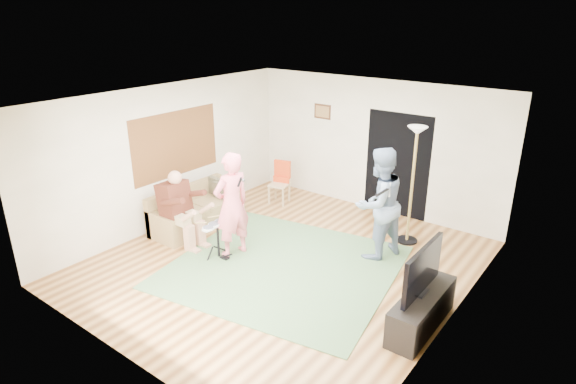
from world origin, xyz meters
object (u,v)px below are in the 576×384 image
object	(u,v)px
television	(423,269)
sofa	(195,213)
drum_kit	(218,242)
dining_chair	(280,188)
guitarist	(379,204)
tv_cabinet	(422,311)
guitar_spare	(423,290)
torchiere_lamp	(414,165)
singer	(232,205)

from	to	relation	value
television	sofa	bearing A→B (deg)	175.12
drum_kit	dining_chair	bearing A→B (deg)	105.01
sofa	guitarist	bearing A→B (deg)	16.78
dining_chair	tv_cabinet	xyz separation A→B (m)	(4.19, -2.34, -0.07)
tv_cabinet	television	xyz separation A→B (m)	(-0.05, 0.00, 0.60)
dining_chair	television	xyz separation A→B (m)	(4.14, -2.34, 0.53)
drum_kit	guitarist	world-z (taller)	guitarist
sofa	guitar_spare	world-z (taller)	sofa
torchiere_lamp	guitarist	bearing A→B (deg)	-104.42
tv_cabinet	guitarist	bearing A→B (deg)	134.74
dining_chair	singer	bearing A→B (deg)	-84.22
drum_kit	torchiere_lamp	size ratio (longest dim) A/B	0.31
sofa	dining_chair	xyz separation A→B (m)	(0.59, 1.94, 0.07)
singer	torchiere_lamp	world-z (taller)	torchiere_lamp
drum_kit	tv_cabinet	world-z (taller)	drum_kit
torchiere_lamp	television	world-z (taller)	torchiere_lamp
guitar_spare	torchiere_lamp	world-z (taller)	torchiere_lamp
tv_cabinet	guitar_spare	bearing A→B (deg)	110.68
singer	guitar_spare	bearing A→B (deg)	112.42
guitarist	guitar_spare	xyz separation A→B (m)	(1.20, -0.88, -0.74)
sofa	television	xyz separation A→B (m)	(4.73, -0.40, 0.60)
tv_cabinet	television	distance (m)	0.60
dining_chair	television	size ratio (longest dim) A/B	0.84
singer	dining_chair	world-z (taller)	singer
singer	torchiere_lamp	bearing A→B (deg)	148.54
torchiere_lamp	tv_cabinet	xyz separation A→B (m)	(1.20, -2.25, -1.21)
guitarist	television	distance (m)	1.97
drum_kit	guitarist	size ratio (longest dim) A/B	0.35
guitarist	television	xyz separation A→B (m)	(1.36, -1.42, -0.10)
guitar_spare	television	distance (m)	0.85
dining_chair	television	bearing A→B (deg)	-42.87
singer	torchiere_lamp	size ratio (longest dim) A/B	0.86
singer	guitar_spare	distance (m)	3.29
sofa	tv_cabinet	bearing A→B (deg)	-4.83
sofa	guitar_spare	distance (m)	4.58
singer	guitar_spare	world-z (taller)	singer
guitarist	torchiere_lamp	size ratio (longest dim) A/B	0.90
sofa	singer	size ratio (longest dim) A/B	1.03
sofa	torchiere_lamp	world-z (taller)	torchiere_lamp
drum_kit	guitar_spare	bearing A→B (deg)	13.46
television	guitar_spare	bearing A→B (deg)	105.93
drum_kit	sofa	bearing A→B (deg)	153.14
torchiere_lamp	guitar_spare	bearing A→B (deg)	-59.81
guitarist	guitar_spare	bearing A→B (deg)	73.62
sofa	tv_cabinet	xyz separation A→B (m)	(4.78, -0.40, -0.00)
guitar_spare	dining_chair	bearing A→B (deg)	155.71
singer	tv_cabinet	world-z (taller)	singer
sofa	television	world-z (taller)	television
tv_cabinet	sofa	bearing A→B (deg)	175.17
guitarist	torchiere_lamp	world-z (taller)	torchiere_lamp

